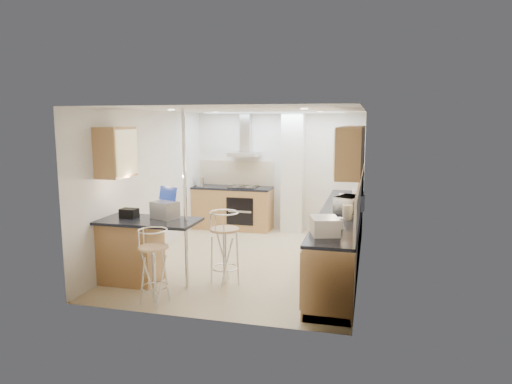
% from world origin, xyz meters
% --- Properties ---
extents(ground, '(4.80, 4.80, 0.00)m').
position_xyz_m(ground, '(0.00, 0.00, 0.00)').
color(ground, tan).
rests_on(ground, ground).
extents(room_shell, '(3.64, 4.84, 2.51)m').
position_xyz_m(room_shell, '(0.32, 0.38, 1.54)').
color(room_shell, silver).
rests_on(room_shell, ground).
extents(right_counter, '(0.63, 4.40, 0.92)m').
position_xyz_m(right_counter, '(1.50, 0.00, 0.46)').
color(right_counter, '#A27B40').
rests_on(right_counter, ground).
extents(back_counter, '(1.70, 0.63, 0.92)m').
position_xyz_m(back_counter, '(-0.95, 2.10, 0.46)').
color(back_counter, '#A27B40').
rests_on(back_counter, ground).
extents(peninsula, '(1.47, 0.72, 0.94)m').
position_xyz_m(peninsula, '(-1.12, -1.45, 0.48)').
color(peninsula, '#A27B40').
rests_on(peninsula, ground).
extents(microwave, '(0.47, 0.56, 0.26)m').
position_xyz_m(microwave, '(1.62, -0.17, 1.05)').
color(microwave, white).
rests_on(microwave, right_counter).
extents(laptop, '(0.43, 0.38, 0.24)m').
position_xyz_m(laptop, '(-0.91, -1.30, 1.06)').
color(laptop, '#9B9EA3').
rests_on(laptop, peninsula).
extents(bag, '(0.24, 0.18, 0.13)m').
position_xyz_m(bag, '(-1.44, -1.38, 1.01)').
color(bag, black).
rests_on(bag, peninsula).
extents(bar_stool_near, '(0.48, 0.48, 0.98)m').
position_xyz_m(bar_stool_near, '(-0.71, -2.09, 0.49)').
color(bar_stool_near, tan).
rests_on(bar_stool_near, ground).
extents(bar_stool_end, '(0.55, 0.55, 1.07)m').
position_xyz_m(bar_stool_end, '(-0.05, -1.21, 0.54)').
color(bar_stool_end, tan).
rests_on(bar_stool_end, ground).
extents(jar_a, '(0.16, 0.16, 0.17)m').
position_xyz_m(jar_a, '(1.68, 1.20, 1.00)').
color(jar_a, silver).
rests_on(jar_a, right_counter).
extents(jar_b, '(0.11, 0.11, 0.17)m').
position_xyz_m(jar_b, '(1.47, 0.65, 1.00)').
color(jar_b, silver).
rests_on(jar_b, right_counter).
extents(jar_c, '(0.18, 0.18, 0.21)m').
position_xyz_m(jar_c, '(1.63, -0.64, 1.03)').
color(jar_c, '#B1A88D').
rests_on(jar_c, right_counter).
extents(jar_d, '(0.11, 0.11, 0.15)m').
position_xyz_m(jar_d, '(1.56, -1.25, 0.99)').
color(jar_d, white).
rests_on(jar_d, right_counter).
extents(bread_bin, '(0.43, 0.49, 0.22)m').
position_xyz_m(bread_bin, '(1.40, -1.60, 1.03)').
color(bread_bin, silver).
rests_on(bread_bin, right_counter).
extents(kettle, '(0.16, 0.16, 0.20)m').
position_xyz_m(kettle, '(-1.65, 2.01, 1.02)').
color(kettle, silver).
rests_on(kettle, back_counter).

